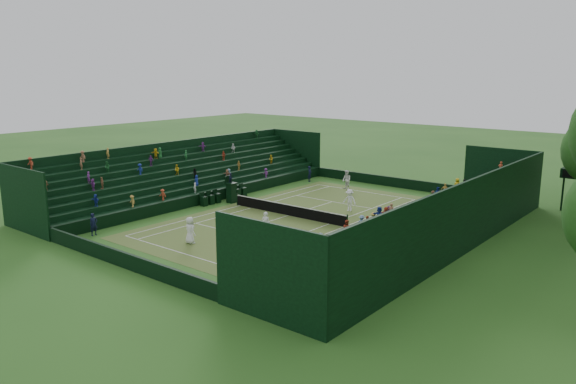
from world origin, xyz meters
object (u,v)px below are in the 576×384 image
object	(u,v)px
player_near_west	(190,230)
player_near_east	(266,224)
umpire_chair	(231,190)
player_far_west	(347,180)
player_far_east	(349,200)
tennis_net	(288,210)

from	to	relation	value
player_near_west	player_near_east	bearing A→B (deg)	-114.24
umpire_chair	player_near_east	world-z (taller)	umpire_chair
umpire_chair	player_far_west	world-z (taller)	umpire_chair
umpire_chair	player_far_east	xyz separation A→B (m)	(9.96, 4.13, -0.23)
player_far_west	player_far_east	xyz separation A→B (m)	(4.99, -7.19, -0.04)
tennis_net	player_far_west	xyz separation A→B (m)	(-1.96, 11.74, 0.45)
player_near_west	player_near_east	distance (m)	5.42
player_far_west	tennis_net	bearing A→B (deg)	-59.67
tennis_net	umpire_chair	distance (m)	6.98
umpire_chair	player_near_west	bearing A→B (deg)	-58.56
tennis_net	player_far_west	size ratio (longest dim) A/B	5.97
tennis_net	player_far_east	world-z (taller)	player_far_east
umpire_chair	player_near_west	xyz separation A→B (m)	(6.43, -10.52, -0.22)
tennis_net	player_far_west	bearing A→B (deg)	99.48
player_near_west	player_far_east	distance (m)	15.06
player_far_east	player_near_east	bearing A→B (deg)	-98.84
tennis_net	player_far_east	size ratio (longest dim) A/B	6.26
player_near_east	player_far_east	bearing A→B (deg)	-104.29
tennis_net	player_near_west	size ratio (longest dim) A/B	6.19
player_near_west	player_far_east	world-z (taller)	player_near_west
tennis_net	umpire_chair	xyz separation A→B (m)	(-6.94, 0.42, 0.63)
player_far_east	player_near_west	bearing A→B (deg)	-109.16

